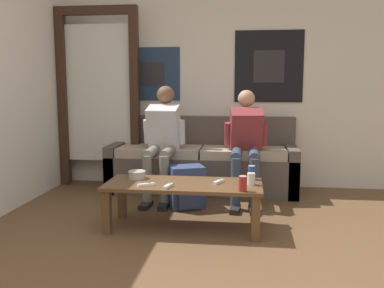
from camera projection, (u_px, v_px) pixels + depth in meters
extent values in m
cube|color=white|center=(211.00, 81.00, 5.19)|extent=(10.00, 0.05, 2.55)
cube|color=navy|center=(152.00, 74.00, 5.23)|extent=(0.68, 0.01, 0.64)
cube|color=#2D2D33|center=(152.00, 74.00, 5.23)|extent=(0.31, 0.01, 0.29)
cube|color=black|center=(269.00, 66.00, 5.04)|extent=(0.80, 0.01, 0.84)
cube|color=#2D2D33|center=(269.00, 66.00, 5.04)|extent=(0.36, 0.01, 0.38)
cube|color=#382319|center=(63.00, 102.00, 5.23)|extent=(0.10, 0.10, 2.05)
cube|color=#382319|center=(135.00, 102.00, 5.11)|extent=(0.10, 0.10, 2.05)
cube|color=#382319|center=(96.00, 10.00, 5.02)|extent=(1.00, 0.10, 0.10)
cube|color=silver|center=(99.00, 94.00, 5.18)|extent=(0.82, 0.02, 1.64)
cube|color=#564C47|center=(204.00, 151.00, 5.23)|extent=(2.16, 0.13, 0.86)
cube|color=#564C47|center=(201.00, 174.00, 4.93)|extent=(2.16, 0.55, 0.42)
cube|color=#564C47|center=(116.00, 167.00, 5.05)|extent=(0.12, 0.55, 0.54)
cube|color=#564C47|center=(292.00, 171.00, 4.79)|extent=(0.12, 0.55, 0.54)
cube|color=#B2A38E|center=(160.00, 151.00, 4.95)|extent=(0.94, 0.51, 0.10)
cube|color=#B2A38E|center=(244.00, 153.00, 4.83)|extent=(0.94, 0.51, 0.10)
cube|color=brown|center=(184.00, 185.00, 3.68)|extent=(1.34, 0.56, 0.03)
cube|color=brown|center=(122.00, 198.00, 4.01)|extent=(0.07, 0.07, 0.37)
cube|color=brown|center=(255.00, 203.00, 3.85)|extent=(0.07, 0.07, 0.37)
cube|color=brown|center=(107.00, 212.00, 3.56)|extent=(0.07, 0.07, 0.37)
cube|color=brown|center=(256.00, 218.00, 3.41)|extent=(0.07, 0.07, 0.37)
cylinder|color=gray|center=(151.00, 153.00, 4.53)|extent=(0.11, 0.41, 0.11)
cylinder|color=gray|center=(147.00, 180.00, 4.37)|extent=(0.10, 0.10, 0.50)
cube|color=#232328|center=(146.00, 205.00, 4.34)|extent=(0.11, 0.25, 0.05)
cylinder|color=gray|center=(168.00, 153.00, 4.51)|extent=(0.11, 0.41, 0.11)
cylinder|color=gray|center=(164.00, 180.00, 4.35)|extent=(0.10, 0.10, 0.50)
cube|color=#232328|center=(163.00, 206.00, 4.31)|extent=(0.11, 0.25, 0.05)
cube|color=silver|center=(164.00, 128.00, 4.76)|extent=(0.36, 0.37, 0.53)
sphere|color=brown|center=(166.00, 95.00, 4.81)|extent=(0.20, 0.20, 0.20)
cylinder|color=silver|center=(147.00, 131.00, 4.80)|extent=(0.08, 0.12, 0.28)
cylinder|color=silver|center=(181.00, 132.00, 4.75)|extent=(0.08, 0.12, 0.28)
cylinder|color=#384256|center=(237.00, 155.00, 4.41)|extent=(0.11, 0.43, 0.11)
cylinder|color=#384256|center=(236.00, 183.00, 4.23)|extent=(0.10, 0.10, 0.50)
cube|color=#232328|center=(235.00, 209.00, 4.20)|extent=(0.11, 0.25, 0.05)
cylinder|color=#384256|center=(254.00, 155.00, 4.39)|extent=(0.11, 0.43, 0.11)
cylinder|color=#384256|center=(254.00, 183.00, 4.21)|extent=(0.10, 0.10, 0.50)
cube|color=#232328|center=(254.00, 210.00, 4.18)|extent=(0.11, 0.25, 0.05)
cube|color=maroon|center=(246.00, 131.00, 4.66)|extent=(0.39, 0.41, 0.51)
sphere|color=tan|center=(246.00, 99.00, 4.73)|extent=(0.19, 0.19, 0.19)
cylinder|color=maroon|center=(228.00, 134.00, 4.70)|extent=(0.08, 0.12, 0.26)
cylinder|color=maroon|center=(264.00, 135.00, 4.65)|extent=(0.08, 0.12, 0.26)
cube|color=navy|center=(187.00, 187.00, 4.33)|extent=(0.40, 0.36, 0.43)
cube|color=navy|center=(189.00, 199.00, 4.23)|extent=(0.25, 0.17, 0.19)
cylinder|color=#B7B2A8|center=(137.00, 175.00, 3.85)|extent=(0.15, 0.15, 0.07)
torus|color=#B7B2A8|center=(137.00, 172.00, 3.84)|extent=(0.16, 0.16, 0.02)
cylinder|color=silver|center=(251.00, 179.00, 3.60)|extent=(0.07, 0.07, 0.10)
cylinder|color=black|center=(251.00, 172.00, 3.60)|extent=(0.00, 0.00, 0.01)
cylinder|color=#28479E|center=(252.00, 173.00, 3.81)|extent=(0.07, 0.07, 0.12)
cylinder|color=silver|center=(252.00, 166.00, 3.80)|extent=(0.06, 0.06, 0.00)
cylinder|color=maroon|center=(243.00, 184.00, 3.39)|extent=(0.07, 0.07, 0.12)
cylinder|color=silver|center=(243.00, 176.00, 3.38)|extent=(0.06, 0.06, 0.00)
cube|color=white|center=(146.00, 185.00, 3.56)|extent=(0.14, 0.10, 0.02)
cylinder|color=#333842|center=(150.00, 183.00, 3.57)|extent=(0.01, 0.01, 0.00)
cube|color=white|center=(218.00, 182.00, 3.67)|extent=(0.09, 0.15, 0.02)
cylinder|color=#333842|center=(220.00, 180.00, 3.69)|extent=(0.01, 0.01, 0.00)
cube|color=white|center=(168.00, 186.00, 3.52)|extent=(0.07, 0.15, 0.02)
cylinder|color=#333842|center=(170.00, 184.00, 3.54)|extent=(0.01, 0.01, 0.00)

